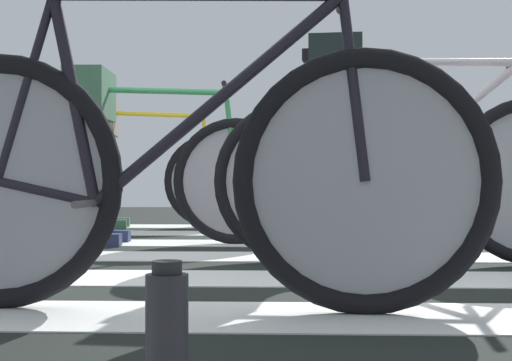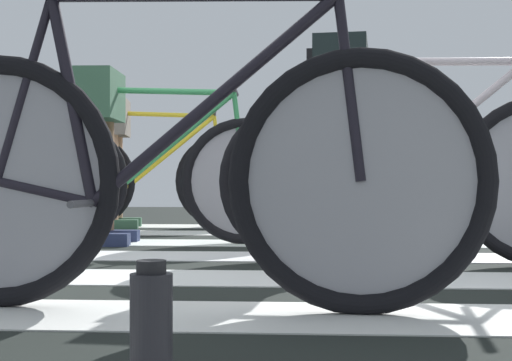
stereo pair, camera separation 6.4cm
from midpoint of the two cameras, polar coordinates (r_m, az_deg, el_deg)
The scene contains 10 objects.
ground at distance 3.06m, azimuth -5.20°, elevation -6.95°, with size 18.00×14.00×0.02m.
crosswalk_markings at distance 3.12m, azimuth -5.65°, elevation -6.61°, with size 5.37×5.79×0.00m.
bicycle_1_of_4 at distance 2.03m, azimuth -7.14°, elevation 0.72°, with size 1.74×0.52×0.93m.
bicycle_2_of_4 at distance 3.22m, azimuth 11.35°, elevation 0.44°, with size 1.73×0.52×0.93m.
cyclist_2_of_4 at distance 3.23m, azimuth 5.83°, elevation 4.70°, with size 0.35×0.43×0.97m.
bicycle_3_of_4 at distance 4.20m, azimuth -8.98°, elevation 0.33°, with size 1.74×0.52×0.93m.
cyclist_3_of_4 at distance 4.27m, azimuth -13.10°, elevation 3.71°, with size 0.32×0.42×0.98m.
bicycle_4_of_4 at distance 5.68m, azimuth -9.03°, elevation 0.24°, with size 1.73×0.52×0.93m.
cyclist_4_of_4 at distance 5.71m, azimuth -12.14°, elevation 2.74°, with size 0.36×0.44×0.98m.
water_bottle at distance 1.35m, azimuth -8.27°, elevation -10.96°, with size 0.08×0.08×0.22m.
Camera 1 is at (0.36, -3.01, 0.38)m, focal length 51.63 mm.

